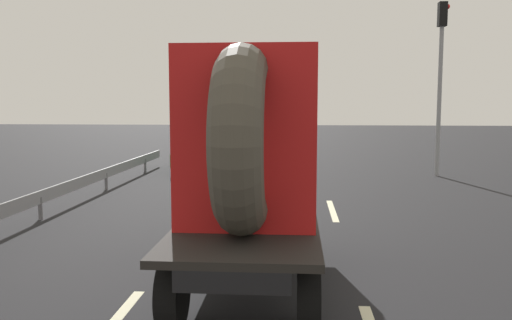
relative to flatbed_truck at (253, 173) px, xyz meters
name	(u,v)px	position (x,y,z in m)	size (l,w,h in m)	color
ground_plane	(256,276)	(0.04, 0.09, -1.72)	(120.00, 120.00, 0.00)	black
flatbed_truck	(253,173)	(0.00, 0.00, 0.00)	(2.02, 4.98, 3.59)	black
distant_sedan	(202,153)	(-3.30, 13.72, -1.00)	(1.77, 4.13, 1.35)	black
traffic_light	(441,66)	(6.15, 12.59, 2.52)	(0.42, 0.36, 6.61)	gray
guardrail	(78,184)	(-5.51, 6.15, -1.19)	(0.10, 17.95, 0.71)	gray
lane_dash_left_far	(209,208)	(-1.65, 5.61, -1.72)	(2.71, 0.16, 0.01)	beige
lane_dash_right_far	(332,210)	(1.65, 5.56, -1.72)	(2.81, 0.16, 0.01)	beige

